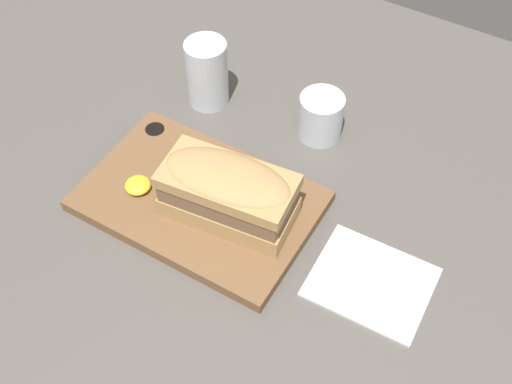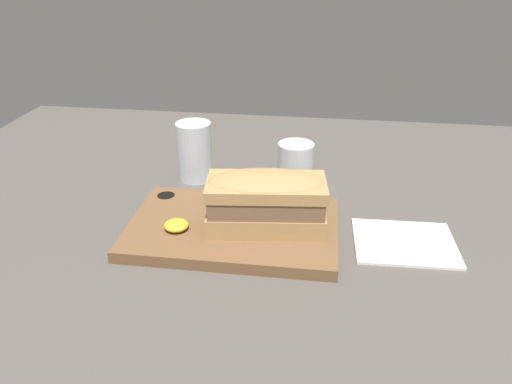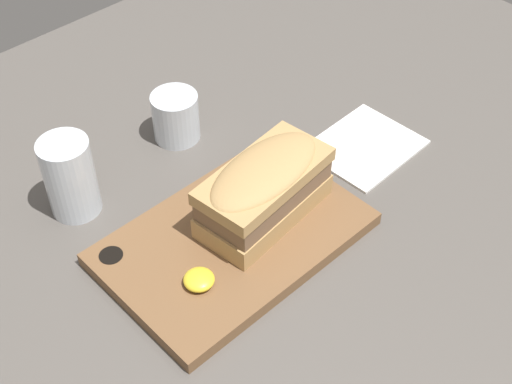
% 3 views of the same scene
% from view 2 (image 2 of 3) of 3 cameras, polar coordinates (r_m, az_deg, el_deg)
% --- Properties ---
extents(dining_table, '(1.42, 1.17, 0.02)m').
position_cam_2_polar(dining_table, '(0.79, 1.77, -5.43)').
color(dining_table, '#56514C').
rests_on(dining_table, ground).
extents(serving_board, '(0.32, 0.21, 0.02)m').
position_cam_2_polar(serving_board, '(0.78, -2.66, -4.13)').
color(serving_board, brown).
rests_on(serving_board, dining_table).
extents(sandwich, '(0.19, 0.11, 0.09)m').
position_cam_2_polar(sandwich, '(0.75, 1.17, -0.76)').
color(sandwich, tan).
rests_on(sandwich, serving_board).
extents(mustard_dollop, '(0.04, 0.04, 0.01)m').
position_cam_2_polar(mustard_dollop, '(0.77, -9.09, -3.77)').
color(mustard_dollop, yellow).
rests_on(mustard_dollop, serving_board).
extents(water_glass, '(0.07, 0.07, 0.11)m').
position_cam_2_polar(water_glass, '(0.95, -7.01, 4.23)').
color(water_glass, silver).
rests_on(water_glass, dining_table).
extents(wine_glass, '(0.07, 0.07, 0.07)m').
position_cam_2_polar(wine_glass, '(0.95, 4.54, 3.30)').
color(wine_glass, silver).
rests_on(wine_glass, dining_table).
extents(napkin, '(0.15, 0.13, 0.00)m').
position_cam_2_polar(napkin, '(0.79, 16.61, -5.58)').
color(napkin, white).
rests_on(napkin, dining_table).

